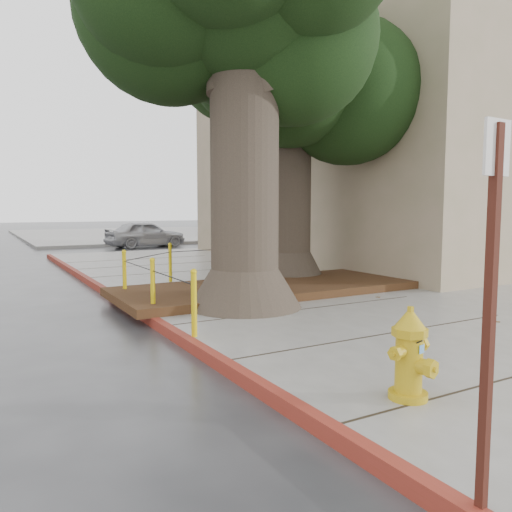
# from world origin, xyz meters

# --- Properties ---
(ground) EXTENTS (140.00, 140.00, 0.00)m
(ground) POSITION_xyz_m (0.00, 0.00, 0.00)
(ground) COLOR #28282B
(ground) RESTS_ON ground
(sidewalk_main) EXTENTS (16.00, 26.00, 0.15)m
(sidewalk_main) POSITION_xyz_m (6.00, 2.50, 0.07)
(sidewalk_main) COLOR slate
(sidewalk_main) RESTS_ON ground
(sidewalk_far) EXTENTS (16.00, 20.00, 0.15)m
(sidewalk_far) POSITION_xyz_m (6.00, 30.00, 0.07)
(sidewalk_far) COLOR slate
(sidewalk_far) RESTS_ON ground
(curb_red) EXTENTS (0.14, 26.00, 0.16)m
(curb_red) POSITION_xyz_m (-2.00, 2.50, 0.07)
(curb_red) COLOR maroon
(curb_red) RESTS_ON ground
(planter_bed) EXTENTS (6.40, 2.60, 0.16)m
(planter_bed) POSITION_xyz_m (0.90, 3.90, 0.23)
(planter_bed) COLOR black
(planter_bed) RESTS_ON sidewalk_main
(building_corner) EXTENTS (12.00, 13.00, 10.00)m
(building_corner) POSITION_xyz_m (10.00, 8.50, 5.00)
(building_corner) COLOR tan
(building_corner) RESTS_ON ground
(building_side_white) EXTENTS (10.00, 10.00, 9.00)m
(building_side_white) POSITION_xyz_m (16.00, 26.00, 4.50)
(building_side_white) COLOR silver
(building_side_white) RESTS_ON ground
(building_side_grey) EXTENTS (12.00, 14.00, 12.00)m
(building_side_grey) POSITION_xyz_m (22.00, 32.00, 6.00)
(building_side_grey) COLOR slate
(building_side_grey) RESTS_ON ground
(tree_near) EXTENTS (4.50, 3.80, 7.68)m
(tree_near) POSITION_xyz_m (0.03, 2.82, 5.39)
(tree_near) COLOR #4C3F33
(tree_near) RESTS_ON sidewalk_main
(tree_far) EXTENTS (4.50, 3.80, 7.17)m
(tree_far) POSITION_xyz_m (2.64, 5.32, 5.02)
(tree_far) COLOR #4C3F33
(tree_far) RESTS_ON sidewalk_main
(bollard_ring) EXTENTS (3.79, 5.39, 0.95)m
(bollard_ring) POSITION_xyz_m (-0.87, 4.38, 0.66)
(bollard_ring) COLOR gold
(bollard_ring) RESTS_ON sidewalk_main
(fire_hydrant) EXTENTS (0.46, 0.44, 0.87)m
(fire_hydrant) POSITION_xyz_m (-1.04, -1.88, 0.57)
(fire_hydrant) COLOR gold
(fire_hydrant) RESTS_ON sidewalk_main
(signpost) EXTENTS (0.22, 0.06, 2.26)m
(signpost) POSITION_xyz_m (-1.95, -3.31, 1.43)
(signpost) COLOR #471911
(signpost) RESTS_ON sidewalk_main
(car_silver) EXTENTS (4.03, 2.02, 1.32)m
(car_silver) POSITION_xyz_m (2.88, 18.92, 0.66)
(car_silver) COLOR #B0B1B6
(car_silver) RESTS_ON ground
(car_red) EXTENTS (3.86, 1.77, 1.23)m
(car_red) POSITION_xyz_m (11.95, 17.44, 0.61)
(car_red) COLOR #99220D
(car_red) RESTS_ON ground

